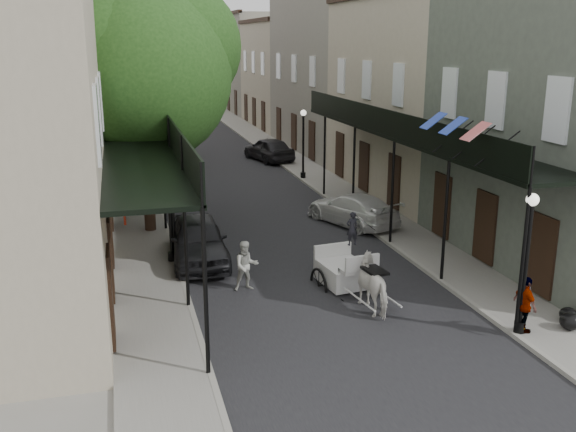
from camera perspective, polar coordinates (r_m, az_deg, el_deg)
ground at (r=17.83m, az=4.98°, el=-9.38°), size 140.00×140.00×0.00m
road at (r=36.40m, az=-5.76°, el=3.52°), size 8.00×90.00×0.01m
sidewalk_left at (r=35.96m, az=-13.66°, el=3.10°), size 2.20×90.00×0.12m
sidewalk_right at (r=37.49m, az=1.81°, el=4.02°), size 2.20×90.00×0.12m
building_row_left at (r=45.33m, az=-19.13°, el=11.79°), size 5.00×80.00×10.50m
building_row_right at (r=47.43m, az=2.57°, el=12.73°), size 5.00×80.00×10.50m
gallery_left at (r=22.44m, az=-12.71°, el=6.31°), size 2.20×18.05×4.88m
gallery_right at (r=24.73m, az=10.21°, el=7.25°), size 2.20×18.05×4.88m
tree_near at (r=25.42m, az=-12.02°, el=12.90°), size 7.31×6.80×9.63m
tree_far at (r=39.42m, az=-13.27°, el=12.66°), size 6.45×6.00×8.61m
lamppost_right_near at (r=17.26m, az=20.40°, el=-3.85°), size 0.32×0.32×3.71m
lamppost_left at (r=21.92m, az=-10.48°, el=0.86°), size 0.32×0.32×3.71m
lamppost_right_far at (r=35.00m, az=1.37°, el=6.52°), size 0.32×0.32×3.71m
horse at (r=18.42m, az=7.82°, el=-6.06°), size 1.04×1.89×1.52m
carriage at (r=20.30m, az=4.53°, el=-3.22°), size 1.73×2.38×2.54m
pedestrian_walking at (r=19.69m, az=-3.74°, el=-4.44°), size 0.78×0.62×1.56m
pedestrian_sidewalk_left at (r=38.17m, az=-14.06°, el=4.99°), size 1.09×1.04×1.48m
pedestrian_sidewalk_right at (r=17.72m, az=20.32°, el=-7.41°), size 0.38×0.89×1.51m
car_left_near at (r=22.34m, az=-8.02°, el=-2.11°), size 2.00×4.69×1.58m
car_left_mid at (r=34.70m, az=-10.00°, el=4.02°), size 2.16×4.69×1.49m
car_left_far at (r=47.16m, az=-11.29°, el=6.93°), size 2.62×5.44×1.49m
car_right_near at (r=26.77m, az=5.74°, el=0.61°), size 3.29×4.88×1.31m
car_right_far at (r=40.86m, az=-1.72°, el=5.97°), size 2.77×4.75×1.52m
trash_bags at (r=18.71m, az=23.74°, el=-8.35°), size 0.81×0.96×0.46m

